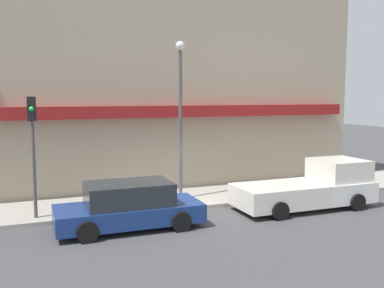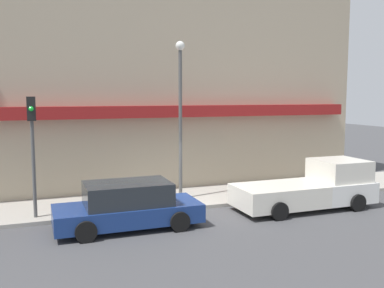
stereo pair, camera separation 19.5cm
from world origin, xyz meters
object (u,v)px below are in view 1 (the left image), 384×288
parked_car (129,206)px  traffic_light (33,136)px  fire_hydrant (148,196)px  street_lamp (180,103)px  pickup_truck (312,187)px

parked_car → traffic_light: size_ratio=1.14×
parked_car → fire_hydrant: (1.20, 2.05, -0.24)m
parked_car → street_lamp: size_ratio=0.75×
fire_hydrant → traffic_light: 4.70m
pickup_truck → fire_hydrant: (-5.90, 2.05, -0.29)m
street_lamp → traffic_light: bearing=-171.1°
pickup_truck → fire_hydrant: pickup_truck is taller
fire_hydrant → parked_car: bearing=-120.4°
pickup_truck → traffic_light: bearing=171.0°
fire_hydrant → traffic_light: size_ratio=0.17×
parked_car → traffic_light: bearing=146.1°
parked_car → street_lamp: 4.98m
pickup_truck → traffic_light: 10.29m
traffic_light → parked_car: bearing=-32.2°
pickup_truck → traffic_light: traffic_light is taller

